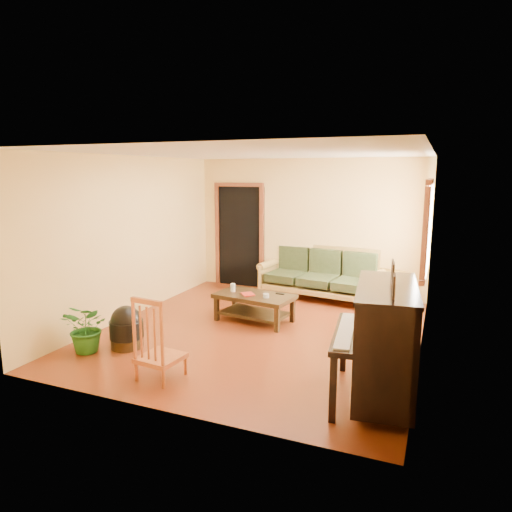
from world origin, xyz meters
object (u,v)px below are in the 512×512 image
at_px(armchair, 382,304).
at_px(ceramic_crock, 406,297).
at_px(footstool, 127,332).
at_px(potted_plant, 88,328).
at_px(sofa, 319,274).
at_px(piano, 385,344).
at_px(coffee_table, 254,308).
at_px(red_chair, 160,337).

bearing_deg(armchair, ceramic_crock, 63.80).
bearing_deg(ceramic_crock, armchair, -98.32).
height_order(footstool, ceramic_crock, footstool).
bearing_deg(potted_plant, sofa, 59.77).
bearing_deg(footstool, armchair, 32.25).
relative_size(footstool, ceramic_crock, 1.63).
distance_m(sofa, piano, 3.86).
bearing_deg(coffee_table, armchair, 8.66).
height_order(armchair, footstool, armchair).
bearing_deg(potted_plant, red_chair, -12.29).
distance_m(coffee_table, ceramic_crock, 2.86).
bearing_deg(armchair, sofa, 115.23).
height_order(red_chair, potted_plant, red_chair).
xyz_separation_m(piano, potted_plant, (-3.73, -0.17, -0.27)).
distance_m(armchair, piano, 2.15).
bearing_deg(footstool, potted_plant, -137.17).
xyz_separation_m(sofa, footstool, (-1.79, -3.36, -0.26)).
distance_m(armchair, potted_plant, 4.14).
height_order(piano, red_chair, piano).
height_order(footstool, red_chair, red_chair).
bearing_deg(coffee_table, ceramic_crock, 41.13).
bearing_deg(armchair, red_chair, -147.72).
bearing_deg(sofa, potted_plant, -112.22).
xyz_separation_m(coffee_table, red_chair, (-0.22, -2.28, 0.27)).
bearing_deg(footstool, ceramic_crock, 46.77).
relative_size(coffee_table, footstool, 2.70).
bearing_deg(sofa, armchair, -38.87).
bearing_deg(ceramic_crock, sofa, -172.95).
height_order(armchair, potted_plant, armchair).
height_order(sofa, piano, piano).
distance_m(piano, potted_plant, 3.75).
xyz_separation_m(footstool, potted_plant, (-0.35, -0.33, 0.12)).
distance_m(armchair, red_chair, 3.35).
bearing_deg(red_chair, potted_plant, 173.68).
distance_m(footstool, ceramic_crock, 4.87).
bearing_deg(armchair, footstool, -165.64).
height_order(sofa, potted_plant, sofa).
xyz_separation_m(coffee_table, footstool, (-1.18, -1.66, -0.01)).
relative_size(coffee_table, ceramic_crock, 4.40).
distance_m(sofa, potted_plant, 4.27).
xyz_separation_m(coffee_table, potted_plant, (-1.53, -1.99, 0.11)).
xyz_separation_m(red_chair, ceramic_crock, (2.38, 4.16, -0.35)).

